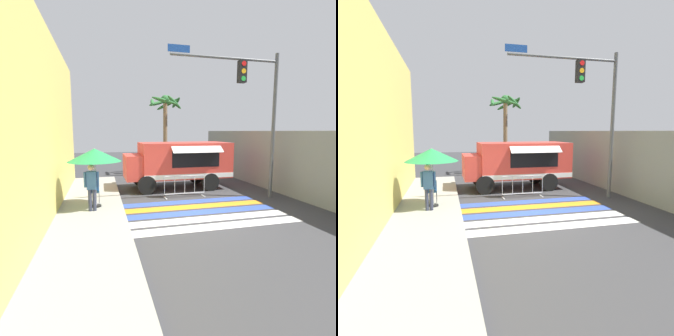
% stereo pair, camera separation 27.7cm
% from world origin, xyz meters
% --- Properties ---
extents(ground_plane, '(60.00, 60.00, 0.00)m').
position_xyz_m(ground_plane, '(0.00, 0.00, 0.00)').
color(ground_plane, '#38383A').
extents(sidewalk_left, '(4.40, 16.00, 0.16)m').
position_xyz_m(sidewalk_left, '(-4.81, 0.00, 0.08)').
color(sidewalk_left, '#99968E').
rests_on(sidewalk_left, ground_plane).
extents(building_left_facade, '(0.25, 16.00, 6.46)m').
position_xyz_m(building_left_facade, '(-5.09, 0.00, 3.23)').
color(building_left_facade, '#E5D166').
rests_on(building_left_facade, ground_plane).
extents(concrete_wall_right, '(0.20, 16.00, 3.04)m').
position_xyz_m(concrete_wall_right, '(5.14, 3.00, 1.52)').
color(concrete_wall_right, gray).
rests_on(concrete_wall_right, ground_plane).
extents(crosswalk_painted, '(6.40, 3.60, 0.01)m').
position_xyz_m(crosswalk_painted, '(0.00, 0.18, 0.00)').
color(crosswalk_painted, white).
rests_on(crosswalk_painted, ground_plane).
extents(food_truck, '(5.48, 2.68, 2.43)m').
position_xyz_m(food_truck, '(0.47, 4.49, 1.45)').
color(food_truck, '#D13D33').
rests_on(food_truck, ground_plane).
extents(traffic_signal_pole, '(4.98, 0.29, 6.37)m').
position_xyz_m(traffic_signal_pole, '(3.18, 1.60, 4.39)').
color(traffic_signal_pole, '#515456').
rests_on(traffic_signal_pole, ground_plane).
extents(patio_umbrella, '(1.97, 1.97, 2.23)m').
position_xyz_m(patio_umbrella, '(-3.61, 1.35, 2.14)').
color(patio_umbrella, black).
rests_on(patio_umbrella, sidewalk_left).
extents(folding_chair, '(0.41, 0.41, 0.85)m').
position_xyz_m(folding_chair, '(-3.70, 2.08, 0.68)').
color(folding_chair, '#4C4C51').
rests_on(folding_chair, sidewalk_left).
extents(vendor_person, '(0.53, 0.22, 1.70)m').
position_xyz_m(vendor_person, '(-3.74, 0.84, 1.13)').
color(vendor_person, '#2D3347').
rests_on(vendor_person, sidewalk_left).
extents(barricade_front, '(1.94, 0.44, 1.02)m').
position_xyz_m(barricade_front, '(0.30, 2.49, 0.50)').
color(barricade_front, '#B7BABF').
rests_on(barricade_front, ground_plane).
extents(palm_tree, '(2.34, 2.46, 5.47)m').
position_xyz_m(palm_tree, '(1.00, 9.09, 4.16)').
color(palm_tree, '#7A664C').
rests_on(palm_tree, ground_plane).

